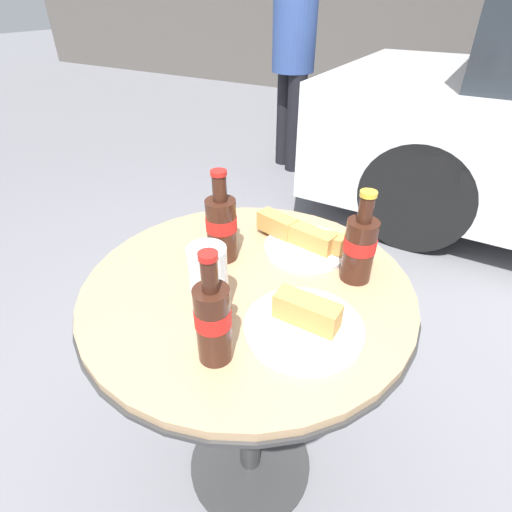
{
  "coord_description": "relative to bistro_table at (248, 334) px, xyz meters",
  "views": [
    {
      "loc": [
        0.38,
        -0.6,
        1.3
      ],
      "look_at": [
        0.0,
        0.04,
        0.81
      ],
      "focal_mm": 28.0,
      "sensor_mm": 36.0,
      "label": 1
    }
  ],
  "objects": [
    {
      "name": "lunch_plate_far",
      "position": [
        0.06,
        0.2,
        0.19
      ],
      "size": [
        0.31,
        0.21,
        0.06
      ],
      "color": "white",
      "rests_on": "bistro_table"
    },
    {
      "name": "bistro_table",
      "position": [
        0.0,
        0.0,
        0.0
      ],
      "size": [
        0.75,
        0.75,
        0.76
      ],
      "color": "#333333",
      "rests_on": "ground_plane"
    },
    {
      "name": "cola_bottle_right",
      "position": [
        -0.11,
        0.06,
        0.25
      ],
      "size": [
        0.07,
        0.07,
        0.22
      ],
      "color": "#3D1E14",
      "rests_on": "bistro_table"
    },
    {
      "name": "cola_bottle_center",
      "position": [
        0.2,
        0.14,
        0.25
      ],
      "size": [
        0.07,
        0.07,
        0.21
      ],
      "color": "#3D1E14",
      "rests_on": "bistro_table"
    },
    {
      "name": "pedestrian",
      "position": [
        -1.1,
        2.44,
        0.3
      ],
      "size": [
        0.32,
        0.32,
        1.59
      ],
      "color": "black",
      "rests_on": "ground_plane"
    },
    {
      "name": "lunch_plate_near",
      "position": [
        0.17,
        -0.07,
        0.18
      ],
      "size": [
        0.23,
        0.23,
        0.07
      ],
      "color": "white",
      "rests_on": "bistro_table"
    },
    {
      "name": "ground_plane",
      "position": [
        0.0,
        0.0,
        -0.59
      ],
      "size": [
        30.0,
        30.0,
        0.0
      ],
      "primitive_type": "plane",
      "color": "slate"
    },
    {
      "name": "cola_bottle_left",
      "position": [
        0.06,
        -0.21,
        0.25
      ],
      "size": [
        0.06,
        0.06,
        0.22
      ],
      "color": "#3D1E14",
      "rests_on": "bistro_table"
    },
    {
      "name": "drinking_glass",
      "position": [
        -0.02,
        -0.12,
        0.23
      ],
      "size": [
        0.08,
        0.08,
        0.15
      ],
      "color": "silver",
      "rests_on": "bistro_table"
    }
  ]
}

